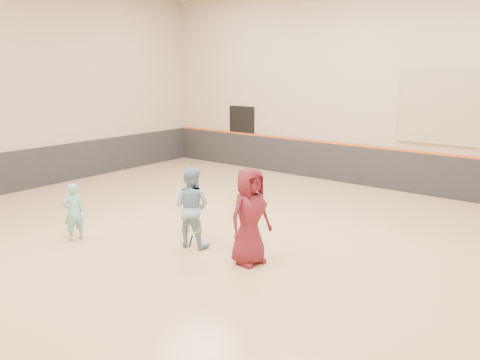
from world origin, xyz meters
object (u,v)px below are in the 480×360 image
Objects in this scene: spare_racket at (234,202)px; girl at (73,212)px; young_man at (250,216)px; instructor at (191,207)px.

girl is at bearing -102.01° from spare_racket.
young_man is 3.01× the size of spare_racket.
instructor is at bearing 128.07° from girl.
young_man reaches higher than girl.
girl reaches higher than spare_racket.
spare_racket is (-1.26, 2.95, -0.78)m from instructor.
young_man is at bearing 117.19° from girl.
young_man is at bearing -47.28° from spare_racket.
girl is 2.04× the size of spare_racket.
young_man is (3.61, 1.29, 0.29)m from girl.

